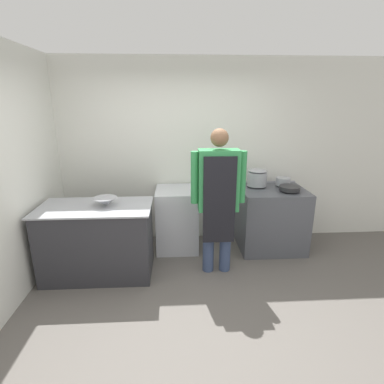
{
  "coord_description": "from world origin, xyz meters",
  "views": [
    {
      "loc": [
        -0.1,
        -2.63,
        2.09
      ],
      "look_at": [
        0.11,
        0.98,
        0.99
      ],
      "focal_mm": 28.0,
      "sensor_mm": 36.0,
      "label": 1
    }
  ],
  "objects": [
    {
      "name": "sauce_pot",
      "position": [
        1.46,
        1.49,
        0.97
      ],
      "size": [
        0.21,
        0.21,
        0.11
      ],
      "color": "#9EA0A8",
      "rests_on": "stove"
    },
    {
      "name": "saute_pan",
      "position": [
        1.46,
        1.23,
        0.95
      ],
      "size": [
        0.28,
        0.28,
        0.06
      ],
      "color": "#262628",
      "rests_on": "stove"
    },
    {
      "name": "wall_back",
      "position": [
        0.0,
        1.81,
        1.35
      ],
      "size": [
        8.0,
        0.05,
        2.7
      ],
      "color": "silver",
      "rests_on": "ground_plane"
    },
    {
      "name": "prep_counter",
      "position": [
        -1.07,
        0.79,
        0.45
      ],
      "size": [
        1.34,
        0.73,
        0.89
      ],
      "color": "#2D2D33",
      "rests_on": "ground_plane"
    },
    {
      "name": "stove",
      "position": [
        1.28,
        1.36,
        0.45
      ],
      "size": [
        0.91,
        0.76,
        0.92
      ],
      "color": "#4C4F56",
      "rests_on": "ground_plane"
    },
    {
      "name": "wall_left",
      "position": [
        -1.81,
        1.0,
        1.35
      ],
      "size": [
        0.05,
        8.0,
        2.7
      ],
      "color": "silver",
      "rests_on": "ground_plane"
    },
    {
      "name": "person_cook",
      "position": [
        0.41,
        0.76,
        1.03
      ],
      "size": [
        0.66,
        0.24,
        1.8
      ],
      "color": "#38476B",
      "rests_on": "ground_plane"
    },
    {
      "name": "ground_plane",
      "position": [
        0.0,
        0.0,
        0.0
      ],
      "size": [
        14.0,
        14.0,
        0.0
      ],
      "primitive_type": "plane",
      "color": "#5B5651"
    },
    {
      "name": "mixing_bowl",
      "position": [
        -0.94,
        0.81,
        0.94
      ],
      "size": [
        0.28,
        0.28,
        0.1
      ],
      "color": "#9EA0A8",
      "rests_on": "prep_counter"
    },
    {
      "name": "fridge_unit",
      "position": [
        -0.08,
        1.44,
        0.45
      ],
      "size": [
        0.59,
        0.65,
        0.89
      ],
      "color": "silver",
      "rests_on": "ground_plane"
    },
    {
      "name": "stock_pot",
      "position": [
        1.08,
        1.49,
        1.04
      ],
      "size": [
        0.28,
        0.28,
        0.24
      ],
      "color": "#9EA0A8",
      "rests_on": "stove"
    }
  ]
}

